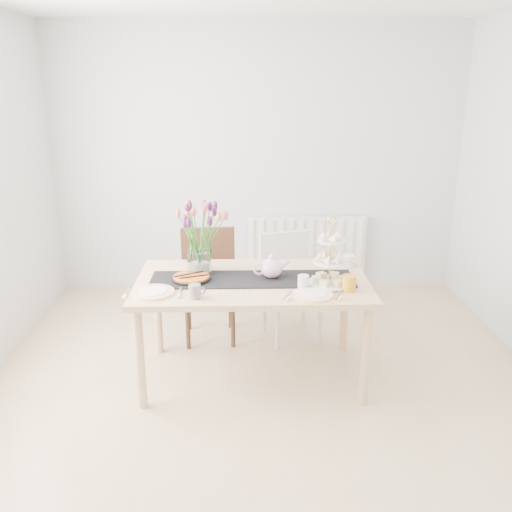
{
  "coord_description": "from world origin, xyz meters",
  "views": [
    {
      "loc": [
        -0.14,
        -3.08,
        2.07
      ],
      "look_at": [
        -0.06,
        0.37,
        0.94
      ],
      "focal_mm": 38.0,
      "sensor_mm": 36.0,
      "label": 1
    }
  ],
  "objects_px": {
    "teapot": "(272,268)",
    "cake_stand": "(330,268)",
    "cream_jug": "(349,261)",
    "mug_white": "(303,282)",
    "radiator": "(306,246)",
    "mug_orange": "(349,283)",
    "chair_brown": "(209,275)",
    "mug_grey": "(195,291)",
    "plate_right": "(313,294)",
    "tart_tin": "(191,278)",
    "chair_white": "(288,278)",
    "plate_left": "(153,292)",
    "dining_table": "(252,290)",
    "tulip_vase": "(199,228)"
  },
  "relations": [
    {
      "from": "tulip_vase",
      "to": "dining_table",
      "type": "bearing_deg",
      "value": -22.63
    },
    {
      "from": "cake_stand",
      "to": "mug_orange",
      "type": "height_order",
      "value": "cake_stand"
    },
    {
      "from": "cream_jug",
      "to": "plate_right",
      "type": "height_order",
      "value": "cream_jug"
    },
    {
      "from": "chair_brown",
      "to": "mug_grey",
      "type": "distance_m",
      "value": 1.07
    },
    {
      "from": "radiator",
      "to": "plate_left",
      "type": "xyz_separation_m",
      "value": [
        -1.23,
        -2.0,
        0.31
      ]
    },
    {
      "from": "radiator",
      "to": "tart_tin",
      "type": "height_order",
      "value": "tart_tin"
    },
    {
      "from": "cake_stand",
      "to": "dining_table",
      "type": "bearing_deg",
      "value": 168.01
    },
    {
      "from": "radiator",
      "to": "tulip_vase",
      "type": "bearing_deg",
      "value": -120.62
    },
    {
      "from": "cake_stand",
      "to": "mug_white",
      "type": "distance_m",
      "value": 0.2
    },
    {
      "from": "dining_table",
      "to": "cake_stand",
      "type": "bearing_deg",
      "value": -11.99
    },
    {
      "from": "mug_white",
      "to": "plate_left",
      "type": "distance_m",
      "value": 0.98
    },
    {
      "from": "tulip_vase",
      "to": "mug_grey",
      "type": "bearing_deg",
      "value": -89.7
    },
    {
      "from": "radiator",
      "to": "mug_orange",
      "type": "xyz_separation_m",
      "value": [
        0.04,
        -1.99,
        0.35
      ]
    },
    {
      "from": "mug_white",
      "to": "cake_stand",
      "type": "bearing_deg",
      "value": 38.96
    },
    {
      "from": "teapot",
      "to": "cream_jug",
      "type": "bearing_deg",
      "value": 7.84
    },
    {
      "from": "chair_brown",
      "to": "chair_white",
      "type": "height_order",
      "value": "chair_brown"
    },
    {
      "from": "tulip_vase",
      "to": "plate_right",
      "type": "height_order",
      "value": "tulip_vase"
    },
    {
      "from": "tart_tin",
      "to": "mug_white",
      "type": "xyz_separation_m",
      "value": [
        0.76,
        -0.16,
        0.03
      ]
    },
    {
      "from": "radiator",
      "to": "mug_white",
      "type": "distance_m",
      "value": 1.97
    },
    {
      "from": "tulip_vase",
      "to": "mug_orange",
      "type": "bearing_deg",
      "value": -20.55
    },
    {
      "from": "radiator",
      "to": "mug_grey",
      "type": "relative_size",
      "value": 13.17
    },
    {
      "from": "cream_jug",
      "to": "dining_table",
      "type": "bearing_deg",
      "value": -156.76
    },
    {
      "from": "radiator",
      "to": "plate_left",
      "type": "relative_size",
      "value": 4.38
    },
    {
      "from": "tart_tin",
      "to": "plate_right",
      "type": "bearing_deg",
      "value": -19.98
    },
    {
      "from": "chair_white",
      "to": "teapot",
      "type": "height_order",
      "value": "teapot"
    },
    {
      "from": "cake_stand",
      "to": "plate_right",
      "type": "bearing_deg",
      "value": -125.72
    },
    {
      "from": "dining_table",
      "to": "teapot",
      "type": "distance_m",
      "value": 0.21
    },
    {
      "from": "radiator",
      "to": "cake_stand",
      "type": "xyz_separation_m",
      "value": [
        -0.07,
        -1.88,
        0.42
      ]
    },
    {
      "from": "teapot",
      "to": "cake_stand",
      "type": "bearing_deg",
      "value": -33.85
    },
    {
      "from": "dining_table",
      "to": "chair_white",
      "type": "bearing_deg",
      "value": 66.0
    },
    {
      "from": "chair_brown",
      "to": "mug_orange",
      "type": "relative_size",
      "value": 8.5
    },
    {
      "from": "dining_table",
      "to": "tulip_vase",
      "type": "xyz_separation_m",
      "value": [
        -0.37,
        0.15,
        0.41
      ]
    },
    {
      "from": "radiator",
      "to": "cream_jug",
      "type": "height_order",
      "value": "cream_jug"
    },
    {
      "from": "tulip_vase",
      "to": "tart_tin",
      "type": "bearing_deg",
      "value": -107.42
    },
    {
      "from": "mug_grey",
      "to": "mug_orange",
      "type": "distance_m",
      "value": 1.0
    },
    {
      "from": "mug_white",
      "to": "plate_right",
      "type": "bearing_deg",
      "value": -47.1
    },
    {
      "from": "mug_orange",
      "to": "teapot",
      "type": "bearing_deg",
      "value": 111.42
    },
    {
      "from": "chair_white",
      "to": "mug_orange",
      "type": "xyz_separation_m",
      "value": [
        0.32,
        -0.92,
        0.3
      ]
    },
    {
      "from": "dining_table",
      "to": "mug_grey",
      "type": "relative_size",
      "value": 17.56
    },
    {
      "from": "chair_brown",
      "to": "plate_left",
      "type": "distance_m",
      "value": 1.01
    },
    {
      "from": "chair_brown",
      "to": "tulip_vase",
      "type": "distance_m",
      "value": 0.79
    },
    {
      "from": "plate_left",
      "to": "mug_grey",
      "type": "bearing_deg",
      "value": -17.94
    },
    {
      "from": "cream_jug",
      "to": "mug_white",
      "type": "relative_size",
      "value": 0.98
    },
    {
      "from": "tulip_vase",
      "to": "mug_white",
      "type": "height_order",
      "value": "tulip_vase"
    },
    {
      "from": "mug_orange",
      "to": "cake_stand",
      "type": "bearing_deg",
      "value": 92.87
    },
    {
      "from": "mug_orange",
      "to": "chair_brown",
      "type": "bearing_deg",
      "value": 94.15
    },
    {
      "from": "radiator",
      "to": "mug_white",
      "type": "xyz_separation_m",
      "value": [
        -0.25,
        -1.93,
        0.34
      ]
    },
    {
      "from": "mug_grey",
      "to": "plate_right",
      "type": "distance_m",
      "value": 0.75
    },
    {
      "from": "radiator",
      "to": "mug_orange",
      "type": "height_order",
      "value": "mug_orange"
    },
    {
      "from": "mug_grey",
      "to": "chair_brown",
      "type": "bearing_deg",
      "value": 75.58
    }
  ]
}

